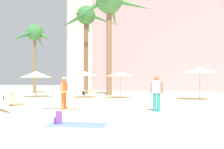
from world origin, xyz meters
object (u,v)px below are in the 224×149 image
object	(u,v)px
beach_towel	(77,125)
person_mid_right	(63,92)
backpack	(58,118)
palm_tree_far_left	(35,36)
cafe_umbrella_2	(85,74)
cafe_umbrella_3	(36,74)
cafe_umbrella_1	(120,74)
cafe_umbrella_0	(200,70)
person_far_right	(13,100)
palm_tree_left	(109,7)
palm_tree_center	(86,22)
person_near_left	(157,92)

from	to	relation	value
beach_towel	person_mid_right	size ratio (longest dim) A/B	0.68
backpack	beach_towel	bearing A→B (deg)	147.67
palm_tree_far_left	beach_towel	distance (m)	21.48
cafe_umbrella_2	beach_towel	distance (m)	11.98
cafe_umbrella_2	backpack	bearing A→B (deg)	-75.12
cafe_umbrella_3	backpack	xyz separation A→B (m)	(7.51, -11.25, -1.81)
cafe_umbrella_1	person_mid_right	size ratio (longest dim) A/B	0.86
cafe_umbrella_0	person_mid_right	bearing A→B (deg)	-134.63
cafe_umbrella_0	cafe_umbrella_2	distance (m)	9.13
cafe_umbrella_2	person_mid_right	world-z (taller)	cafe_umbrella_2
cafe_umbrella_2	person_far_right	xyz separation A→B (m)	(-2.04, -6.60, -1.73)
cafe_umbrella_3	backpack	world-z (taller)	cafe_umbrella_3
person_mid_right	cafe_umbrella_0	bearing A→B (deg)	-132.63
cafe_umbrella_3	cafe_umbrella_2	bearing A→B (deg)	-0.24
person_far_right	cafe_umbrella_1	bearing A→B (deg)	-28.96
palm_tree_left	cafe_umbrella_2	world-z (taller)	palm_tree_left
palm_tree_center	person_mid_right	xyz separation A→B (m)	(3.46, -13.59, -7.07)
palm_tree_left	backpack	xyz separation A→B (m)	(1.78, -15.12, -8.61)
cafe_umbrella_2	person_near_left	xyz separation A→B (m)	(6.13, -7.31, -1.10)
cafe_umbrella_2	cafe_umbrella_3	world-z (taller)	cafe_umbrella_3
palm_tree_center	cafe_umbrella_3	world-z (taller)	palm_tree_center
cafe_umbrella_1	backpack	xyz separation A→B (m)	(0.02, -11.54, -1.80)
cafe_umbrella_3	person_mid_right	bearing A→B (deg)	-51.87
cafe_umbrella_3	person_far_right	size ratio (longest dim) A/B	2.84
cafe_umbrella_0	cafe_umbrella_1	world-z (taller)	cafe_umbrella_0
backpack	person_near_left	distance (m)	5.08
beach_towel	person_far_right	distance (m)	7.34
palm_tree_far_left	cafe_umbrella_2	size ratio (longest dim) A/B	3.51
cafe_umbrella_3	person_mid_right	distance (m)	9.86
cafe_umbrella_2	person_near_left	bearing A→B (deg)	-50.04
palm_tree_center	palm_tree_left	bearing A→B (deg)	-32.73
palm_tree_center	cafe_umbrella_3	distance (m)	8.77
person_near_left	cafe_umbrella_3	bearing A→B (deg)	-107.80
cafe_umbrella_0	palm_tree_far_left	bearing A→B (deg)	162.20
person_mid_right	person_far_right	size ratio (longest dim) A/B	2.91
beach_towel	person_far_right	bearing A→B (deg)	140.82
palm_tree_far_left	beach_towel	bearing A→B (deg)	-55.11
person_far_right	palm_tree_left	bearing A→B (deg)	-10.20
beach_towel	backpack	bearing A→B (deg)	179.75
cafe_umbrella_1	beach_towel	size ratio (longest dim) A/B	1.26
palm_tree_center	cafe_umbrella_3	bearing A→B (deg)	-113.77
palm_tree_center	palm_tree_far_left	bearing A→B (deg)	-176.45
palm_tree_left	person_mid_right	size ratio (longest dim) A/B	3.79
cafe_umbrella_1	cafe_umbrella_2	distance (m)	2.98
person_far_right	cafe_umbrella_2	bearing A→B (deg)	-10.21
cafe_umbrella_0	cafe_umbrella_2	world-z (taller)	cafe_umbrella_0
cafe_umbrella_0	person_far_right	size ratio (longest dim) A/B	2.81
palm_tree_center	cafe_umbrella_0	size ratio (longest dim) A/B	3.56
person_near_left	person_far_right	bearing A→B (deg)	-78.25
palm_tree_left	person_far_right	distance (m)	13.89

